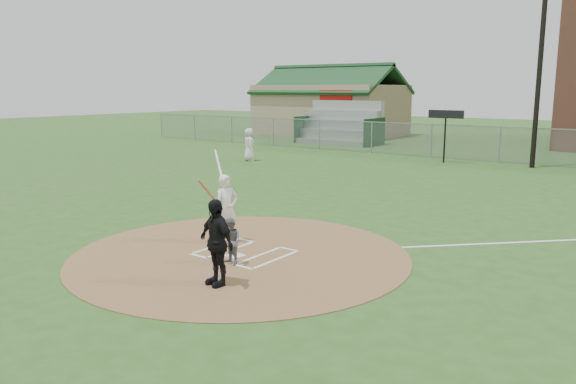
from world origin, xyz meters
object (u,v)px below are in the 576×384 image
Objects in this scene: catcher at (231,242)px; ondeck_player at (249,144)px; batter_at_plate at (227,209)px; home_plate at (235,256)px; umpire at (216,242)px.

ondeck_player is (-12.22, 15.16, 0.37)m from catcher.
catcher is 0.60× the size of batter_at_plate.
ondeck_player is at bearing 128.18° from batter_at_plate.
home_plate is 0.22× the size of batter_at_plate.
batter_at_plate is at bearing 169.40° from ondeck_player.
home_plate is 0.84m from catcher.
batter_at_plate reaches higher than home_plate.
catcher is (0.36, -0.54, 0.54)m from home_plate.
home_plate is at bearing 133.15° from umpire.
umpire is at bearing 169.48° from ondeck_player.
ondeck_player reaches higher than catcher.
home_plate is 0.21× the size of ondeck_player.
ondeck_player is at bearing 140.64° from umpire.
home_plate is at bearing 170.28° from ondeck_player.
umpire is 0.98× the size of ondeck_player.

